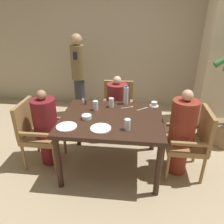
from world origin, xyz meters
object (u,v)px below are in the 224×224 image
Objects in this scene: diner_in_left_chair at (46,127)px; glass_tall_far at (96,105)px; chair_left_side at (37,130)px; glass_tall_near at (111,103)px; chair_right_side at (192,139)px; standing_host at (79,73)px; teacup_with_saucer at (154,104)px; plate_main_right at (101,128)px; water_bottle at (126,95)px; bowl_small at (87,117)px; plate_main_left at (67,127)px; diner_in_right_chair at (182,132)px; diner_in_far_chair at (117,107)px; glass_tall_mid at (127,124)px; chair_far_side at (118,107)px.

glass_tall_far is at bearing 16.70° from diner_in_left_chair.
chair_left_side is 6.98× the size of glass_tall_near.
standing_host reaches higher than chair_right_side.
glass_tall_far is at bearing -148.51° from glass_tall_near.
diner_in_left_chair is 8.51× the size of teacup_with_saucer.
glass_tall_near is (-0.60, -0.09, 0.04)m from teacup_with_saucer.
plate_main_right is 0.88× the size of water_bottle.
bowl_small is at bearing -177.01° from chair_right_side.
diner_in_left_chair reaches higher than glass_tall_far.
plate_main_left is at bearing -179.31° from plate_main_right.
glass_tall_near reaches higher than plate_main_right.
plate_main_right is 0.81m from water_bottle.
standing_host reaches higher than diner_in_right_chair.
plate_main_right is at bearing -94.86° from glass_tall_near.
standing_host is at bearing 112.65° from glass_tall_far.
diner_in_far_chair is 0.53m from glass_tall_near.
water_bottle reaches higher than plate_main_right.
standing_host is (-0.84, 0.86, 0.30)m from diner_in_far_chair.
diner_in_left_chair is at bearing 159.42° from plate_main_right.
diner_in_right_chair reaches higher than glass_tall_near.
bowl_small is at bearing -176.66° from diner_in_right_chair.
glass_tall_far is at bearing -146.38° from water_bottle.
chair_right_side is at bearing 14.98° from plate_main_right.
water_bottle is at bearing 23.61° from diner_in_left_chair.
glass_tall_mid is at bearing -22.31° from bowl_small.
teacup_with_saucer is at bearing -41.70° from chair_far_side.
water_bottle is (1.05, 0.46, 0.33)m from diner_in_left_chair.
chair_far_side is at bearing 138.62° from chair_right_side.
standing_host is at bearing 130.26° from water_bottle.
chair_right_side is 0.17m from diner_in_right_chair.
plate_main_left is at bearing -128.65° from bowl_small.
diner_in_left_chair reaches higher than plate_main_right.
chair_left_side is at bearing -162.21° from glass_tall_near.
diner_in_right_chair reaches higher than diner_in_far_chair.
glass_tall_far is (-0.80, -0.22, 0.04)m from teacup_with_saucer.
chair_left_side is 6.98× the size of glass_tall_mid.
chair_far_side is 1.28m from diner_in_right_chair.
water_bottle is at bearing 21.11° from chair_left_side.
standing_host is (-1.87, 1.63, 0.35)m from chair_right_side.
diner_in_far_chair is 8.78× the size of bowl_small.
diner_in_right_chair is (1.79, 0.00, 0.04)m from diner_in_left_chair.
standing_host reaches higher than chair_left_side.
diner_in_right_chair is (1.93, 0.00, 0.09)m from chair_left_side.
diner_in_left_chair is 1.02× the size of diner_in_far_chair.
glass_tall_mid is at bearing -46.66° from glass_tall_far.
teacup_with_saucer is (1.06, 0.72, 0.02)m from plate_main_left.
chair_left_side is 1.09m from glass_tall_near.
chair_right_side is at bearing 2.99° from bowl_small.
diner_in_left_chair reaches higher than glass_tall_near.
bowl_small is (-0.87, -0.48, -0.00)m from teacup_with_saucer.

